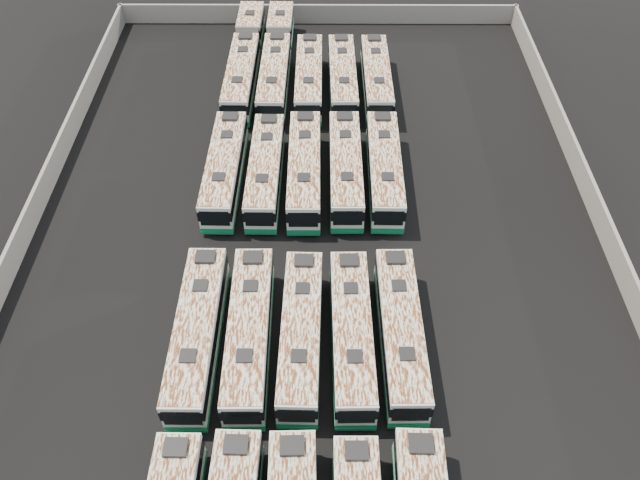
{
  "coord_description": "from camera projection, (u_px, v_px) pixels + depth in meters",
  "views": [
    {
      "loc": [
        0.5,
        -30.71,
        35.63
      ],
      "look_at": [
        0.38,
        0.77,
        1.6
      ],
      "focal_mm": 35.0,
      "sensor_mm": 36.0,
      "label": 1
    }
  ],
  "objects": [
    {
      "name": "ground",
      "position": [
        315.0,
        262.0,
        47.01
      ],
      "size": [
        140.0,
        140.0,
        0.0
      ],
      "primitive_type": "plane",
      "color": "black",
      "rests_on": "ground"
    },
    {
      "name": "bus_midfront_center",
      "position": [
        301.0,
        334.0,
        40.55
      ],
      "size": [
        2.78,
        12.01,
        3.37
      ],
      "rotation": [
        0.0,
        0.0,
        -0.02
      ],
      "color": "beige",
      "rests_on": "ground"
    },
    {
      "name": "bus_midback_far_left",
      "position": [
        225.0,
        169.0,
        51.58
      ],
      "size": [
        2.77,
        12.3,
        3.46
      ],
      "rotation": [
        0.0,
        0.0,
        -0.01
      ],
      "color": "beige",
      "rests_on": "ground"
    },
    {
      "name": "bus_back_center",
      "position": [
        309.0,
        78.0,
        60.81
      ],
      "size": [
        2.57,
        12.03,
        3.39
      ],
      "rotation": [
        0.0,
        0.0,
        -0.0
      ],
      "color": "beige",
      "rests_on": "ground"
    },
    {
      "name": "bus_back_right",
      "position": [
        343.0,
        78.0,
        60.83
      ],
      "size": [
        2.71,
        12.01,
        3.37
      ],
      "rotation": [
        0.0,
        0.0,
        0.02
      ],
      "color": "beige",
      "rests_on": "ground"
    },
    {
      "name": "bus_back_far_left",
      "position": [
        245.0,
        59.0,
        63.06
      ],
      "size": [
        2.85,
        19.13,
        3.46
      ],
      "rotation": [
        0.0,
        0.0,
        -0.01
      ],
      "color": "beige",
      "rests_on": "ground"
    },
    {
      "name": "bus_midfront_far_right",
      "position": [
        401.0,
        332.0,
        40.63
      ],
      "size": [
        2.72,
        12.15,
        3.41
      ],
      "rotation": [
        0.0,
        0.0,
        0.01
      ],
      "color": "beige",
      "rests_on": "ground"
    },
    {
      "name": "bus_midback_right",
      "position": [
        346.0,
        169.0,
        51.61
      ],
      "size": [
        2.62,
        12.26,
        3.45
      ],
      "rotation": [
        0.0,
        0.0,
        0.0
      ],
      "color": "beige",
      "rests_on": "ground"
    },
    {
      "name": "bus_midback_left",
      "position": [
        266.0,
        170.0,
        51.51
      ],
      "size": [
        2.69,
        12.04,
        3.39
      ],
      "rotation": [
        0.0,
        0.0,
        -0.01
      ],
      "color": "beige",
      "rests_on": "ground"
    },
    {
      "name": "bus_back_far_right",
      "position": [
        376.0,
        78.0,
        60.81
      ],
      "size": [
        2.58,
        11.96,
        3.37
      ],
      "rotation": [
        0.0,
        0.0,
        0.0
      ],
      "color": "beige",
      "rests_on": "ground"
    },
    {
      "name": "bus_midfront_right",
      "position": [
        352.0,
        334.0,
        40.52
      ],
      "size": [
        2.73,
        12.07,
        3.39
      ],
      "rotation": [
        0.0,
        0.0,
        0.02
      ],
      "color": "beige",
      "rests_on": "ground"
    },
    {
      "name": "bus_midback_center",
      "position": [
        305.0,
        169.0,
        51.51
      ],
      "size": [
        2.68,
        12.41,
        3.5
      ],
      "rotation": [
        0.0,
        0.0,
        0.0
      ],
      "color": "beige",
      "rests_on": "ground"
    },
    {
      "name": "bus_midback_far_right",
      "position": [
        384.0,
        169.0,
        51.6
      ],
      "size": [
        2.76,
        12.27,
        3.45
      ],
      "rotation": [
        0.0,
        0.0,
        -0.01
      ],
      "color": "beige",
      "rests_on": "ground"
    },
    {
      "name": "bus_midfront_left",
      "position": [
        249.0,
        333.0,
        40.53
      ],
      "size": [
        2.74,
        12.36,
        3.48
      ],
      "rotation": [
        0.0,
        0.0,
        0.01
      ],
      "color": "beige",
      "rests_on": "ground"
    },
    {
      "name": "bus_back_left",
      "position": [
        277.0,
        60.0,
        63.0
      ],
      "size": [
        2.87,
        19.21,
        3.48
      ],
      "rotation": [
        0.0,
        0.0,
        -0.01
      ],
      "color": "beige",
      "rests_on": "ground"
    },
    {
      "name": "bus_midfront_far_left",
      "position": [
        198.0,
        333.0,
        40.52
      ],
      "size": [
        2.68,
        12.43,
        3.5
      ],
      "rotation": [
        0.0,
        0.0,
        -0.0
      ],
      "color": "beige",
      "rests_on": "ground"
    },
    {
      "name": "perimeter_wall",
      "position": [
        315.0,
        252.0,
        46.21
      ],
      "size": [
        45.2,
        73.2,
        2.2
      ],
      "color": "slate",
      "rests_on": "ground"
    }
  ]
}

